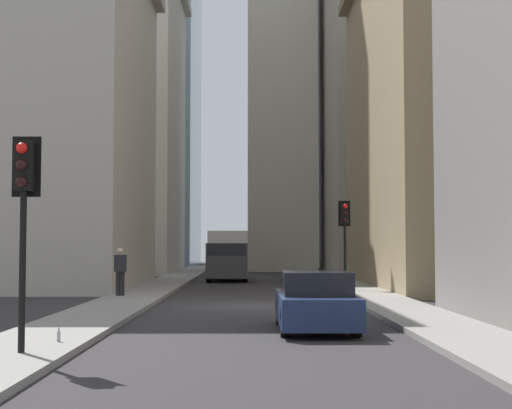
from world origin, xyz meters
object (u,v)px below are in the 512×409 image
Objects in this scene: delivery_truck at (228,255)px; traffic_light_foreground at (24,192)px; traffic_light_midblock at (345,224)px; pedestrian at (120,269)px; discarded_bottle at (59,336)px; sedan_navy at (315,303)px.

traffic_light_foreground reaches higher than delivery_truck.
pedestrian is (-4.00, 8.98, -1.82)m from traffic_light_midblock.
pedestrian is at bearing 166.56° from delivery_truck.
delivery_truck is at bearing -5.00° from discarded_bottle.
traffic_light_foreground is (-4.70, 5.63, 2.32)m from sedan_navy.
traffic_light_foreground is 1.01× the size of traffic_light_midblock.
traffic_light_midblock is at bearing -9.85° from sedan_navy.
delivery_truck is at bearing -5.28° from traffic_light_foreground.
sedan_navy is at bearing 170.15° from traffic_light_midblock.
traffic_light_midblock is 10.00m from pedestrian.
traffic_light_foreground is at bearing 129.84° from sedan_navy.
traffic_light_midblock is at bearing -22.93° from traffic_light_foreground.
delivery_truck is 23.93× the size of discarded_bottle.
pedestrian is (10.61, 6.45, 0.46)m from sedan_navy.
pedestrian is at bearing 4.60° from discarded_bottle.
pedestrian is 6.64× the size of discarded_bottle.
pedestrian is at bearing 3.08° from traffic_light_foreground.
pedestrian reaches higher than sedan_navy.
traffic_light_foreground is at bearing 174.72° from delivery_truck.
delivery_truck reaches higher than sedan_navy.
traffic_light_foreground reaches higher than pedestrian.
pedestrian is at bearing 113.99° from traffic_light_midblock.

